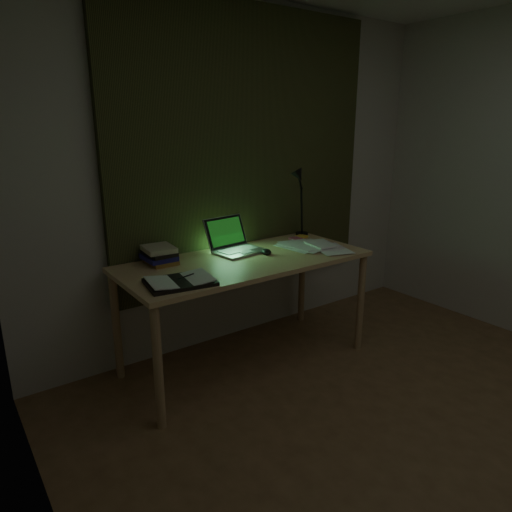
{
  "coord_description": "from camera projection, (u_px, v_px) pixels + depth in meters",
  "views": [
    {
      "loc": [
        -1.97,
        -0.87,
        1.65
      ],
      "look_at": [
        -0.31,
        1.43,
        0.82
      ],
      "focal_mm": 32.0,
      "sensor_mm": 36.0,
      "label": 1
    }
  ],
  "objects": [
    {
      "name": "desk",
      "position": [
        246.0,
        312.0,
        3.17
      ],
      "size": [
        1.69,
        0.74,
        0.77
      ],
      "primitive_type": null,
      "color": "tan",
      "rests_on": "floor"
    },
    {
      "name": "curtain",
      "position": [
        248.0,
        151.0,
        3.37
      ],
      "size": [
        2.2,
        0.06,
        2.0
      ],
      "primitive_type": "cube",
      "color": "#2A2D16",
      "rests_on": "wall_back"
    },
    {
      "name": "laptop",
      "position": [
        240.0,
        236.0,
        3.18
      ],
      "size": [
        0.39,
        0.42,
        0.24
      ],
      "primitive_type": null,
      "rotation": [
        0.0,
        0.0,
        0.13
      ],
      "color": "#B6B7BC",
      "rests_on": "desk"
    },
    {
      "name": "loose_papers",
      "position": [
        314.0,
        246.0,
        3.34
      ],
      "size": [
        0.39,
        0.41,
        0.02
      ],
      "primitive_type": null,
      "rotation": [
        0.0,
        0.0,
        -0.09
      ],
      "color": "white",
      "rests_on": "desk"
    },
    {
      "name": "mouse",
      "position": [
        266.0,
        252.0,
        3.16
      ],
      "size": [
        0.09,
        0.12,
        0.04
      ],
      "primitive_type": "ellipsoid",
      "rotation": [
        0.0,
        0.0,
        -0.33
      ],
      "color": "black",
      "rests_on": "desk"
    },
    {
      "name": "sticky_yellow",
      "position": [
        302.0,
        236.0,
        3.63
      ],
      "size": [
        0.09,
        0.09,
        0.02
      ],
      "primitive_type": "cube",
      "rotation": [
        0.0,
        0.0,
        0.24
      ],
      "color": "yellow",
      "rests_on": "desk"
    },
    {
      "name": "desk_lamp",
      "position": [
        303.0,
        202.0,
        3.65
      ],
      "size": [
        0.4,
        0.33,
        0.54
      ],
      "primitive_type": null,
      "rotation": [
        0.0,
        0.0,
        0.16
      ],
      "color": "black",
      "rests_on": "desk"
    },
    {
      "name": "open_textbook",
      "position": [
        180.0,
        281.0,
        2.58
      ],
      "size": [
        0.41,
        0.32,
        0.03
      ],
      "primitive_type": null,
      "rotation": [
        0.0,
        0.0,
        -0.15
      ],
      "color": "silver",
      "rests_on": "desk"
    },
    {
      "name": "wall_left",
      "position": [
        89.0,
        329.0,
        0.91
      ],
      "size": [
        0.0,
        4.0,
        2.5
      ],
      "primitive_type": "cube",
      "color": "beige",
      "rests_on": "ground"
    },
    {
      "name": "floor",
      "position": [
        476.0,
        471.0,
        2.24
      ],
      "size": [
        3.5,
        4.0,
        0.0
      ],
      "primitive_type": "cube",
      "color": "brown",
      "rests_on": "ground"
    },
    {
      "name": "wall_back",
      "position": [
        245.0,
        178.0,
        3.45
      ],
      "size": [
        3.5,
        0.0,
        2.5
      ],
      "primitive_type": "cube",
      "color": "beige",
      "rests_on": "ground"
    },
    {
      "name": "sticky_pink",
      "position": [
        296.0,
        239.0,
        3.56
      ],
      "size": [
        0.09,
        0.09,
        0.02
      ],
      "primitive_type": "cube",
      "rotation": [
        0.0,
        0.0,
        -0.08
      ],
      "color": "#CC4F69",
      "rests_on": "desk"
    },
    {
      "name": "book_stack",
      "position": [
        160.0,
        255.0,
        2.95
      ],
      "size": [
        0.19,
        0.22,
        0.12
      ],
      "primitive_type": null,
      "rotation": [
        0.0,
        0.0,
        0.03
      ],
      "color": "silver",
      "rests_on": "desk"
    }
  ]
}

